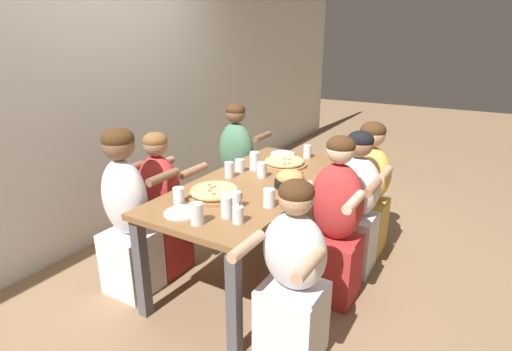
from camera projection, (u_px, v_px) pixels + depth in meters
name	position (u px, v px, depth m)	size (l,w,h in m)	color
ground_plane	(256.00, 269.00, 3.21)	(18.00, 18.00, 0.00)	#896B4C
restaurant_back_panel	(104.00, 57.00, 3.40)	(10.00, 0.06, 3.20)	silver
dining_table	(256.00, 193.00, 2.99)	(1.82, 0.83, 0.75)	brown
pizza_board_main	(214.00, 192.00, 2.68)	(0.36, 0.36, 0.06)	#996B42
pizza_board_second	(284.00, 162.00, 3.33)	(0.37, 0.37, 0.05)	#996B42
skillet_bowl	(290.00, 179.00, 2.85)	(0.33, 0.22, 0.13)	black
empty_plate_a	(282.00, 154.00, 3.65)	(0.22, 0.22, 0.02)	white
empty_plate_b	(182.00, 213.00, 2.43)	(0.22, 0.22, 0.02)	white
cocktail_glass_blue	(238.00, 216.00, 2.29)	(0.07, 0.07, 0.13)	silver
drinking_glass_a	(254.00, 162.00, 3.21)	(0.08, 0.08, 0.15)	silver
drinking_glass_b	(227.00, 208.00, 2.36)	(0.07, 0.07, 0.13)	silver
drinking_glass_c	(240.00, 166.00, 3.17)	(0.07, 0.07, 0.10)	silver
drinking_glass_d	(229.00, 171.00, 3.04)	(0.07, 0.07, 0.12)	silver
drinking_glass_e	(269.00, 199.00, 2.52)	(0.08, 0.08, 0.12)	silver
drinking_glass_f	(307.00, 152.00, 3.54)	(0.07, 0.07, 0.11)	silver
drinking_glass_g	(237.00, 201.00, 2.50)	(0.06, 0.06, 0.11)	silver
drinking_glass_h	(197.00, 214.00, 2.28)	(0.08, 0.08, 0.13)	silver
drinking_glass_i	(262.00, 171.00, 3.05)	(0.08, 0.08, 0.11)	silver
drinking_glass_j	(179.00, 196.00, 2.57)	(0.07, 0.07, 0.11)	silver
diner_near_midright	(354.00, 209.00, 3.06)	(0.51, 0.40, 1.12)	silver
diner_near_center	(335.00, 228.00, 2.70)	(0.51, 0.40, 1.18)	#B22D2D
diner_far_midleft	(161.00, 210.00, 3.06)	(0.51, 0.40, 1.12)	#B22D2D
diner_near_left	(293.00, 282.00, 2.18)	(0.51, 0.40, 1.09)	silver
diner_far_left	(128.00, 219.00, 2.77)	(0.51, 0.40, 1.21)	silver
diner_near_right	(367.00, 193.00, 3.34)	(0.51, 0.40, 1.13)	gold
diner_far_right	(237.00, 169.00, 3.91)	(0.51, 0.40, 1.18)	#477556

